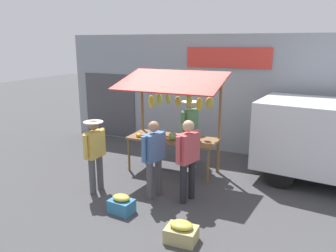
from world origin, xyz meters
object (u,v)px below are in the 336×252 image
at_px(shopper_in_grey_tee, 95,150).
at_px(produce_crate_side, 181,232).
at_px(shopper_in_striped_shirt, 154,154).
at_px(market_stall, 174,111).
at_px(shopper_with_shopping_bag, 188,155).
at_px(produce_crate_near, 121,204).
at_px(vendor_with_sunhat, 190,126).

height_order(shopper_in_grey_tee, produce_crate_side, shopper_in_grey_tee).
relative_size(shopper_in_striped_shirt, shopper_in_grey_tee, 1.02).
bearing_deg(market_stall, shopper_with_shopping_bag, 122.77).
distance_m(shopper_in_grey_tee, produce_crate_near, 1.40).
bearing_deg(produce_crate_near, shopper_in_grey_tee, -30.75).
height_order(shopper_with_shopping_bag, produce_crate_near, shopper_with_shopping_bag).
distance_m(vendor_with_sunhat, shopper_with_shopping_bag, 2.23).
distance_m(market_stall, produce_crate_side, 3.38).
xyz_separation_m(market_stall, shopper_with_shopping_bag, (-0.89, 1.39, -0.55)).
height_order(vendor_with_sunhat, produce_crate_side, vendor_with_sunhat).
xyz_separation_m(shopper_with_shopping_bag, shopper_in_grey_tee, (1.97, 0.39, -0.05)).
relative_size(market_stall, produce_crate_side, 4.75).
bearing_deg(produce_crate_near, produce_crate_side, 163.32).
bearing_deg(shopper_with_shopping_bag, produce_crate_near, 152.15).
bearing_deg(market_stall, shopper_in_striped_shirt, 97.24).
height_order(vendor_with_sunhat, shopper_with_shopping_bag, vendor_with_sunhat).
height_order(shopper_in_striped_shirt, produce_crate_side, shopper_in_striped_shirt).
height_order(shopper_with_shopping_bag, shopper_in_grey_tee, shopper_with_shopping_bag).
bearing_deg(produce_crate_side, shopper_in_grey_tee, -22.91).
relative_size(vendor_with_sunhat, produce_crate_side, 3.26).
bearing_deg(produce_crate_side, shopper_in_striped_shirt, -48.78).
distance_m(vendor_with_sunhat, produce_crate_near, 3.20).
distance_m(shopper_in_striped_shirt, produce_crate_side, 1.89).
bearing_deg(vendor_with_sunhat, shopper_with_shopping_bag, 32.62).
xyz_separation_m(shopper_in_striped_shirt, produce_crate_side, (-1.13, 1.29, -0.79)).
xyz_separation_m(market_stall, produce_crate_near, (0.08, 2.37, -1.38)).
distance_m(shopper_in_striped_shirt, shopper_in_grey_tee, 1.30).
bearing_deg(produce_crate_side, shopper_with_shopping_bag, -73.06).
bearing_deg(shopper_in_grey_tee, shopper_in_striped_shirt, -76.23).
relative_size(market_stall, vendor_with_sunhat, 1.46).
height_order(produce_crate_near, produce_crate_side, produce_crate_near).
xyz_separation_m(vendor_with_sunhat, shopper_in_striped_shirt, (-0.04, 2.21, -0.08)).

